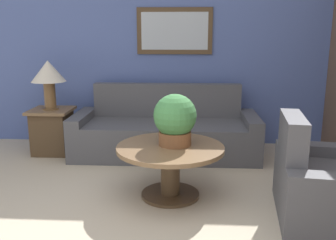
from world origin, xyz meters
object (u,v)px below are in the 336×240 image
object	(u,v)px
coffee_table	(170,160)
table_lamp	(48,75)
potted_plant_on_table	(175,119)
couch_main	(166,133)
armchair	(336,188)
side_table	(52,131)

from	to	relation	value
coffee_table	table_lamp	distance (m)	2.11
potted_plant_on_table	coffee_table	bearing A→B (deg)	-131.48
couch_main	coffee_table	xyz separation A→B (m)	(0.13, -1.27, 0.08)
couch_main	armchair	size ratio (longest dim) A/B	2.11
couch_main	coffee_table	bearing A→B (deg)	-84.27
side_table	couch_main	bearing A→B (deg)	1.22
coffee_table	side_table	distance (m)	2.01
coffee_table	side_table	world-z (taller)	side_table
side_table	armchair	bearing A→B (deg)	-28.34
side_table	table_lamp	xyz separation A→B (m)	(0.00, 0.00, 0.72)
coffee_table	side_table	xyz separation A→B (m)	(-1.58, 1.24, -0.06)
couch_main	potted_plant_on_table	distance (m)	1.32
couch_main	armchair	world-z (taller)	same
side_table	potted_plant_on_table	distance (m)	2.06
couch_main	coffee_table	size ratio (longest dim) A/B	2.29
armchair	coffee_table	distance (m)	1.43
table_lamp	potted_plant_on_table	size ratio (longest dim) A/B	1.28
couch_main	armchair	bearing A→B (deg)	-47.17
coffee_table	potted_plant_on_table	world-z (taller)	potted_plant_on_table
couch_main	potted_plant_on_table	bearing A→B (deg)	-82.21
potted_plant_on_table	table_lamp	bearing A→B (deg)	143.65
couch_main	armchair	xyz separation A→B (m)	(1.51, -1.63, -0.01)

